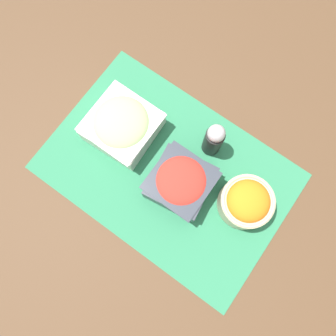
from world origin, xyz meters
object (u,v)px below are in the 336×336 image
(carrot_bowl, at_px, (246,202))
(cucumber_bowl, at_px, (122,125))
(tomato_bowl, at_px, (181,182))
(pepper_shaker, at_px, (214,139))

(carrot_bowl, xyz_separation_m, cucumber_bowl, (-0.33, -0.02, -0.00))
(carrot_bowl, distance_m, cucumber_bowl, 0.33)
(tomato_bowl, bearing_deg, carrot_bowl, 18.36)
(carrot_bowl, bearing_deg, cucumber_bowl, -177.33)
(cucumber_bowl, relative_size, pepper_shaker, 1.29)
(pepper_shaker, bearing_deg, cucumber_bowl, -155.68)
(pepper_shaker, bearing_deg, carrot_bowl, -27.80)
(tomato_bowl, height_order, cucumber_bowl, cucumber_bowl)
(tomato_bowl, height_order, pepper_shaker, pepper_shaker)
(tomato_bowl, distance_m, carrot_bowl, 0.15)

